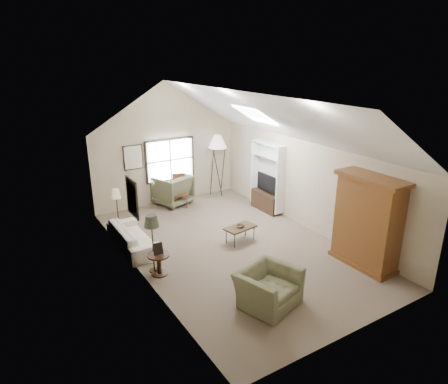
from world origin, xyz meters
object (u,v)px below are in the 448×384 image
sofa (133,237)px  armchair_far (172,190)px  armchair_near (268,287)px  coffee_table (240,234)px  armoire (367,222)px  side_table (159,264)px  side_chair (180,191)px

sofa → armchair_far: size_ratio=1.86×
armchair_near → coffee_table: bearing=50.1°
armoire → armchair_far: bearing=109.5°
armchair_far → side_table: armchair_far is taller
side_table → side_chair: (2.27, 3.60, 0.29)m
coffee_table → armchair_near: bearing=-112.7°
coffee_table → sofa: bearing=155.2°
armchair_near → side_chair: bearing=64.3°
side_table → side_chair: side_chair is taller
armoire → sofa: bearing=139.7°
armoire → armchair_far: (-2.17, 6.10, -0.60)m
armoire → sofa: armoire is taller
sofa → coffee_table: 2.81m
armoire → side_table: 4.90m
armchair_far → side_table: size_ratio=2.14×
armoire → armchair_far: armoire is taller
armchair_near → side_table: armchair_near is taller
armchair_far → side_table: (-2.17, -3.98, -0.24)m
side_chair → side_table: bearing=-105.3°
armchair_near → armchair_far: armchair_far is taller
coffee_table → side_chair: (-0.23, 3.17, 0.33)m
armchair_near → armchair_far: size_ratio=1.06×
sofa → coffee_table: sofa is taller
side_table → armchair_far: bearing=61.4°
armchair_near → armchair_far: bearing=65.8°
armchair_far → armchair_near: bearing=63.9°
armchair_near → coffee_table: size_ratio=1.38×
side_chair → armoire: bearing=-53.1°
armoire → armchair_near: 3.02m
armchair_near → side_table: (-1.41, 2.20, -0.12)m
side_table → side_chair: bearing=57.7°
sofa → side_table: (0.04, -1.60, -0.04)m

